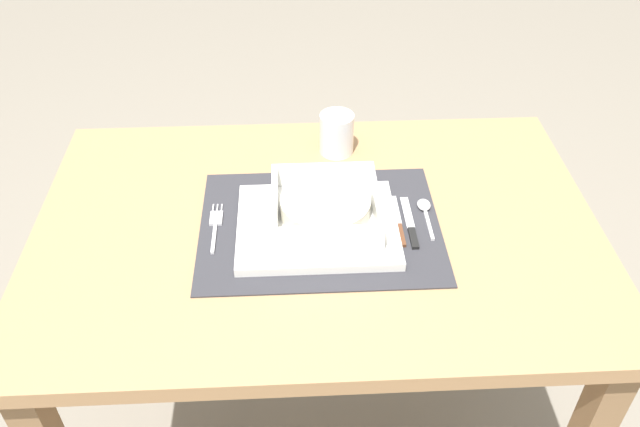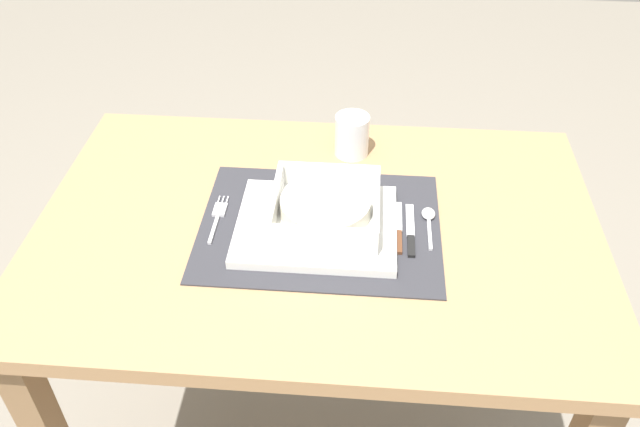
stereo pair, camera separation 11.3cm
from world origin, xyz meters
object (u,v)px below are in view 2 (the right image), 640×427
(fork, at_px, (218,215))
(spoon, at_px, (429,218))
(drinking_glass, at_px, (352,137))
(bread_knife, at_px, (398,230))
(porridge_bowl, at_px, (325,208))
(butter_knife, at_px, (411,233))
(dining_table, at_px, (317,270))

(fork, relative_size, spoon, 1.21)
(fork, bearing_deg, drinking_glass, 42.33)
(bread_knife, relative_size, drinking_glass, 1.60)
(porridge_bowl, distance_m, butter_knife, 0.15)
(fork, distance_m, butter_knife, 0.34)
(dining_table, height_order, bread_knife, bread_knife)
(fork, distance_m, spoon, 0.37)
(fork, distance_m, bread_knife, 0.32)
(butter_knife, relative_size, drinking_glass, 1.62)
(spoon, bearing_deg, butter_knife, -132.09)
(porridge_bowl, bearing_deg, fork, 177.11)
(drinking_glass, bearing_deg, butter_knife, -65.18)
(porridge_bowl, distance_m, fork, 0.19)
(drinking_glass, bearing_deg, porridge_bowl, -98.70)
(fork, height_order, bread_knife, bread_knife)
(spoon, height_order, butter_knife, spoon)
(dining_table, bearing_deg, fork, 179.16)
(spoon, bearing_deg, drinking_glass, 121.65)
(porridge_bowl, xyz_separation_m, drinking_glass, (0.04, 0.23, -0.00))
(spoon, xyz_separation_m, butter_knife, (-0.03, -0.04, -0.00))
(porridge_bowl, bearing_deg, dining_table, 154.22)
(drinking_glass, bearing_deg, dining_table, -102.57)
(dining_table, relative_size, spoon, 9.29)
(dining_table, xyz_separation_m, fork, (-0.18, 0.00, 0.12))
(butter_knife, bearing_deg, bread_knife, 163.98)
(dining_table, distance_m, fork, 0.21)
(dining_table, bearing_deg, butter_knife, -6.57)
(porridge_bowl, distance_m, drinking_glass, 0.23)
(bread_knife, height_order, drinking_glass, drinking_glass)
(spoon, relative_size, butter_knife, 0.79)
(porridge_bowl, relative_size, spoon, 1.70)
(fork, bearing_deg, bread_knife, -4.86)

